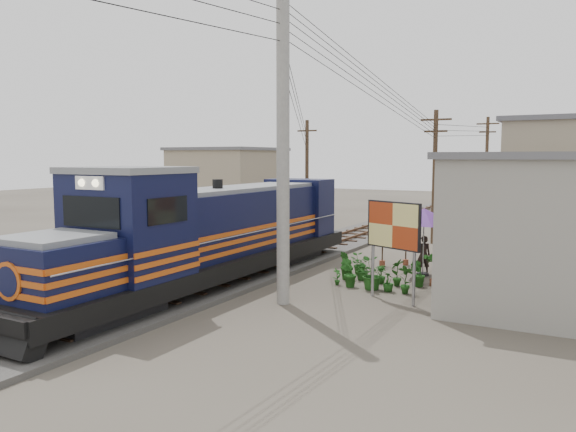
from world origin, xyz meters
The scene contains 14 objects.
ground centered at (0.00, 0.00, 0.00)m, with size 120.00×120.00×0.00m, color #473F35.
ballast centered at (0.00, 10.00, 0.08)m, with size 3.60×70.00×0.16m, color #595651.
track centered at (0.00, 10.00, 0.26)m, with size 1.15×70.00×0.12m.
locomotive centered at (0.00, 0.33, 1.80)m, with size 3.07×16.73×4.15m.
utility_pole_main centered at (3.50, -0.50, 5.00)m, with size 0.40×0.40×10.00m.
wooden_pole_mid centered at (4.50, 14.00, 3.68)m, with size 1.60×0.24×7.00m.
wooden_pole_far centered at (4.80, 28.00, 3.93)m, with size 1.60×0.24×7.50m.
wooden_pole_left centered at (-5.00, 18.00, 3.68)m, with size 1.60×0.24×7.00m.
power_lines centered at (-0.14, 8.49, 7.56)m, with size 9.65×19.00×3.30m.
shophouse_left centered at (-10.00, 16.00, 2.61)m, with size 6.30×6.30×5.20m.
billboard centered at (6.40, 1.42, 2.34)m, with size 1.95×0.89×3.18m.
market_umbrella centered at (6.20, 5.75, 2.30)m, with size 2.93×2.93×2.62m.
vendor centered at (6.13, 6.09, 0.75)m, with size 0.55×0.36×1.51m, color black.
plant_nursery centered at (4.99, 3.26, 0.48)m, with size 3.31×3.06×1.10m.
Camera 1 is at (11.87, -15.49, 4.56)m, focal length 35.00 mm.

